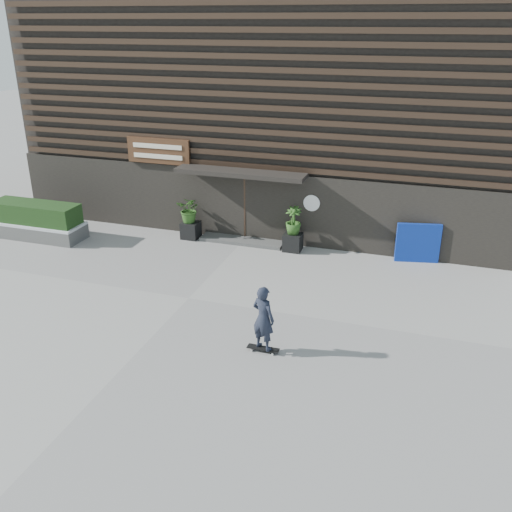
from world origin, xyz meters
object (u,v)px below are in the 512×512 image
(planter_pot_right, at_px, (293,242))
(blue_tarp, at_px, (418,243))
(planter_pot_left, at_px, (191,230))
(skateboarder, at_px, (263,318))
(raised_bed, at_px, (38,230))

(planter_pot_right, height_order, blue_tarp, blue_tarp)
(planter_pot_right, bearing_deg, planter_pot_left, 180.00)
(planter_pot_right, bearing_deg, skateboarder, -81.61)
(blue_tarp, bearing_deg, planter_pot_left, 170.41)
(skateboarder, bearing_deg, planter_pot_left, 126.64)
(planter_pot_left, xyz_separation_m, raised_bed, (-5.32, -1.63, -0.05))
(planter_pot_left, xyz_separation_m, planter_pot_right, (3.80, 0.00, 0.00))
(skateboarder, bearing_deg, blue_tarp, 64.79)
(blue_tarp, bearing_deg, skateboarder, -126.99)
(blue_tarp, relative_size, skateboarder, 0.81)
(planter_pot_left, distance_m, blue_tarp, 7.90)
(planter_pot_right, height_order, raised_bed, planter_pot_right)
(planter_pot_left, height_order, blue_tarp, blue_tarp)
(raised_bed, relative_size, blue_tarp, 2.51)
(planter_pot_left, height_order, raised_bed, planter_pot_left)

